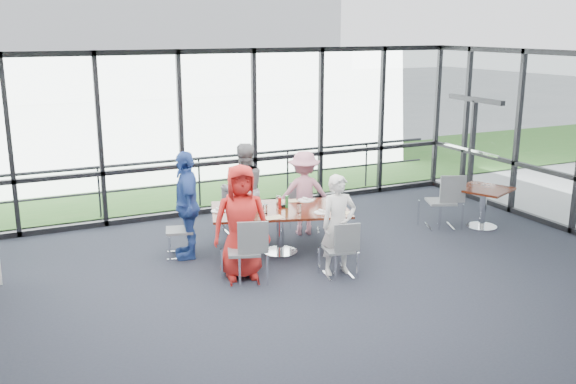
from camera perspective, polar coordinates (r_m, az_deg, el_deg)
name	(u,v)px	position (r m, az deg, el deg)	size (l,w,h in m)	color
floor	(295,318)	(8.34, 0.66, -11.13)	(12.00, 10.00, 0.02)	#20242E
ceiling	(296,62)	(7.53, 0.74, 11.48)	(12.00, 10.00, 0.04)	white
curtain_wall_back	(181,135)	(12.38, -9.48, 5.01)	(12.00, 0.10, 3.20)	white
exit_door	(472,150)	(14.25, 16.04, 3.63)	(0.12, 1.60, 2.10)	black
apron	(131,168)	(17.46, -13.78, 2.11)	(80.00, 70.00, 0.02)	gray
grass_strip	(149,183)	(15.54, -12.28, 0.81)	(80.00, 5.00, 0.01)	#25621F
hangar_main	(117,37)	(39.45, -14.92, 13.14)	(24.00, 10.00, 6.00)	silver
guard_rail	(175,185)	(13.16, -10.00, 0.65)	(0.06, 0.06, 12.00)	#2D2D33
main_table	(280,215)	(10.36, -0.71, -2.06)	(2.44, 1.79, 0.75)	#3B120C
side_table_right	(484,194)	(12.22, 17.02, -0.19)	(1.13, 1.13, 0.75)	#3B120C
diner_near_left	(241,222)	(9.34, -4.20, -2.65)	(0.83, 0.54, 1.70)	red
diner_near_right	(338,225)	(9.51, 4.51, -2.93)	(0.55, 0.40, 1.51)	white
diner_far_left	(244,190)	(11.24, -3.97, 0.19)	(0.80, 0.50, 1.66)	gray
diner_far_right	(304,193)	(11.32, 1.43, -0.10)	(0.97, 0.50, 1.49)	pink
diner_end	(187,205)	(10.27, -8.99, -1.12)	(1.01, 0.55, 1.73)	#2C4C9E
chair_main_nl	(244,251)	(9.26, -3.94, -5.30)	(0.46, 0.46, 0.93)	slate
chair_main_nr	(338,249)	(9.50, 4.51, -5.12)	(0.41, 0.41, 0.83)	slate
chair_main_fl	(236,211)	(11.48, -4.62, -1.69)	(0.40, 0.40, 0.81)	slate
chair_main_fr	(309,209)	(11.54, 1.84, -1.48)	(0.41, 0.41, 0.85)	slate
chair_main_end	(180,230)	(10.42, -9.62, -3.38)	(0.43, 0.43, 0.87)	slate
chair_spare_r	(441,202)	(12.05, 13.44, -0.84)	(0.48, 0.48, 0.99)	slate
plate_nl	(244,217)	(9.89, -3.93, -2.22)	(0.28, 0.28, 0.01)	white
plate_nr	(322,213)	(10.11, 3.02, -1.84)	(0.24, 0.24, 0.01)	white
plate_fl	(248,204)	(10.60, -3.61, -1.07)	(0.24, 0.24, 0.01)	white
plate_fr	(305,200)	(10.81, 1.56, -0.74)	(0.27, 0.27, 0.01)	white
plate_end	(218,211)	(10.24, -6.20, -1.69)	(0.23, 0.23, 0.01)	white
tumbler_a	(265,209)	(10.07, -2.03, -1.51)	(0.07, 0.07, 0.15)	white
tumbler_b	(299,208)	(10.09, 0.97, -1.46)	(0.07, 0.07, 0.15)	white
tumbler_c	(279,200)	(10.55, -0.84, -0.74)	(0.08, 0.08, 0.15)	white
tumbler_d	(233,210)	(10.06, -4.90, -1.58)	(0.07, 0.07, 0.14)	white
menu_a	(274,217)	(9.86, -1.27, -2.28)	(0.29, 0.20, 0.00)	silver
menu_b	(341,212)	(10.17, 4.71, -1.80)	(0.28, 0.19, 0.00)	silver
menu_c	(289,201)	(10.79, 0.10, -0.80)	(0.27, 0.19, 0.00)	silver
condiment_caddy	(283,206)	(10.44, -0.41, -1.22)	(0.10, 0.07, 0.04)	black
ketchup_bottle	(280,203)	(10.32, -0.74, -0.99)	(0.06, 0.06, 0.18)	maroon
green_bottle	(287,202)	(10.37, -0.11, -0.86)	(0.05, 0.05, 0.20)	#2A7932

